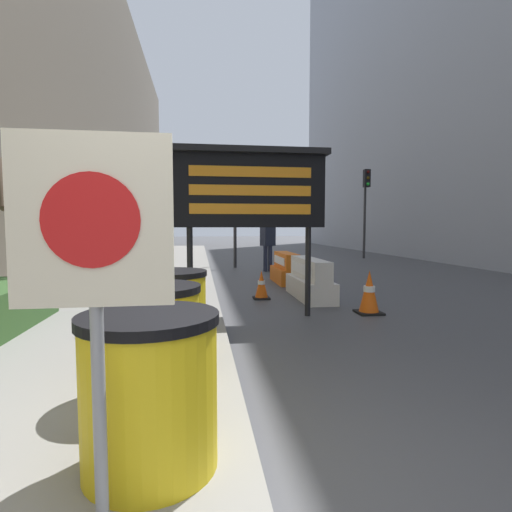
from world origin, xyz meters
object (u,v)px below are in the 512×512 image
object	(u,v)px
traffic_cone_near	(261,285)
pedestrian_worker	(268,240)
traffic_cone_mid	(369,292)
traffic_light_far_side	(366,195)
barrel_drum_foreground	(150,390)
traffic_light_near_curb	(235,184)
message_board	(250,190)
barrel_drum_middle	(154,338)
warning_sign	(94,252)
barrel_drum_back	(171,311)
jersey_barrier_white	(310,281)
jersey_barrier_orange_near	(286,269)

from	to	relation	value
traffic_cone_near	pedestrian_worker	distance (m)	5.36
traffic_cone_near	traffic_cone_mid	bearing A→B (deg)	-45.41
traffic_light_far_side	barrel_drum_foreground	bearing A→B (deg)	-117.25
traffic_light_near_curb	pedestrian_worker	xyz separation A→B (m)	(1.01, -1.32, -2.04)
message_board	traffic_light_near_curb	bearing A→B (deg)	86.63
traffic_light_far_side	barrel_drum_middle	bearing A→B (deg)	-119.28
message_board	pedestrian_worker	size ratio (longest dim) A/B	1.56
barrel_drum_foreground	warning_sign	world-z (taller)	warning_sign
traffic_cone_near	pedestrian_worker	bearing A→B (deg)	78.73
message_board	traffic_light_far_side	world-z (taller)	traffic_light_far_side
traffic_cone_mid	warning_sign	bearing A→B (deg)	-125.35
barrel_drum_foreground	barrel_drum_back	bearing A→B (deg)	90.76
barrel_drum_middle	pedestrian_worker	world-z (taller)	pedestrian_worker
traffic_cone_near	traffic_light_near_curb	xyz separation A→B (m)	(0.02, 6.52, 2.82)
traffic_cone_near	traffic_light_far_side	distance (m)	12.28
barrel_drum_middle	jersey_barrier_white	size ratio (longest dim) A/B	0.46
barrel_drum_middle	warning_sign	bearing A→B (deg)	-92.06
traffic_cone_near	warning_sign	bearing A→B (deg)	-105.10
traffic_light_near_curb	message_board	bearing A→B (deg)	-93.37
warning_sign	traffic_cone_near	xyz separation A→B (m)	(1.78, 6.59, -1.15)
barrel_drum_middle	warning_sign	xyz separation A→B (m)	(-0.06, -1.64, 0.85)
barrel_drum_middle	pedestrian_worker	xyz separation A→B (m)	(2.75, 10.14, 0.48)
jersey_barrier_white	traffic_cone_mid	world-z (taller)	jersey_barrier_white
barrel_drum_middle	message_board	xyz separation A→B (m)	(1.26, 3.22, 1.57)
traffic_light_far_side	pedestrian_worker	distance (m)	7.61
jersey_barrier_white	traffic_cone_mid	size ratio (longest dim) A/B	2.59
barrel_drum_foreground	barrel_drum_middle	bearing A→B (deg)	95.29
barrel_drum_foreground	barrel_drum_middle	world-z (taller)	same
traffic_cone_mid	pedestrian_worker	world-z (taller)	pedestrian_worker
message_board	traffic_light_far_side	distance (m)	13.69
barrel_drum_back	pedestrian_worker	world-z (taller)	pedestrian_worker
jersey_barrier_orange_near	traffic_light_near_curb	bearing A→B (deg)	103.99
traffic_light_near_curb	pedestrian_worker	bearing A→B (deg)	-52.59
barrel_drum_back	jersey_barrier_white	size ratio (longest dim) A/B	0.46
barrel_drum_back	pedestrian_worker	xyz separation A→B (m)	(2.68, 9.02, 0.48)
barrel_drum_back	traffic_light_near_curb	size ratio (longest dim) A/B	0.21
barrel_drum_middle	traffic_light_far_side	size ratio (longest dim) A/B	0.22
traffic_cone_near	pedestrian_worker	size ratio (longest dim) A/B	0.34
barrel_drum_middle	barrel_drum_back	distance (m)	1.12
pedestrian_worker	traffic_cone_near	bearing A→B (deg)	-133.12
barrel_drum_back	traffic_light_near_curb	distance (m)	10.78
traffic_light_near_curb	traffic_light_far_side	world-z (taller)	traffic_light_near_curb
barrel_drum_middle	barrel_drum_back	world-z (taller)	same
barrel_drum_middle	pedestrian_worker	bearing A→B (deg)	74.81
message_board	jersey_barrier_orange_near	size ratio (longest dim) A/B	1.72
traffic_cone_mid	jersey_barrier_white	bearing A→B (deg)	110.42
warning_sign	barrel_drum_foreground	bearing A→B (deg)	72.73
barrel_drum_foreground	pedestrian_worker	size ratio (longest dim) A/B	0.50
jersey_barrier_orange_near	message_board	bearing A→B (deg)	-110.53
traffic_light_far_side	barrel_drum_back	bearing A→B (deg)	-121.01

